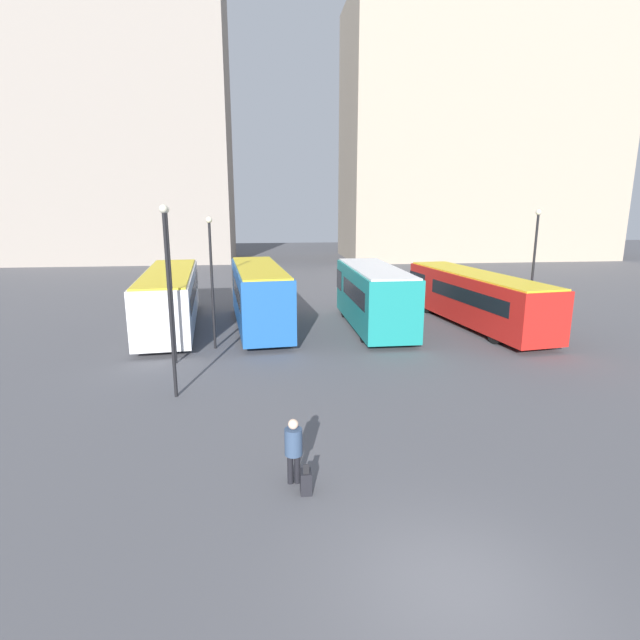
# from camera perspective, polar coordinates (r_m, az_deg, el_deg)

# --- Properties ---
(ground_plane) EXTENTS (160.00, 160.00, 0.00)m
(ground_plane) POSITION_cam_1_polar(r_m,az_deg,el_deg) (10.11, 15.25, -27.75)
(ground_plane) COLOR #56565B
(building_block_left) EXTENTS (25.95, 10.71, 34.41)m
(building_block_left) POSITION_cam_1_polar(r_m,az_deg,el_deg) (64.16, -22.99, 21.71)
(building_block_left) COLOR gray
(building_block_left) RESTS_ON ground_plane
(building_block_right) EXTENTS (31.86, 13.45, 29.16)m
(building_block_right) POSITION_cam_1_polar(r_m,az_deg,el_deg) (66.80, 17.58, 19.46)
(building_block_right) COLOR tan
(building_block_right) RESTS_ON ground_plane
(bus_0) EXTENTS (3.71, 11.93, 3.06)m
(bus_0) POSITION_cam_1_polar(r_m,az_deg,el_deg) (28.08, -16.77, 2.57)
(bus_0) COLOR silver
(bus_0) RESTS_ON ground_plane
(bus_1) EXTENTS (3.42, 10.07, 3.35)m
(bus_1) POSITION_cam_1_polar(r_m,az_deg,el_deg) (26.89, -6.98, 2.89)
(bus_1) COLOR #1E56A3
(bus_1) RESTS_ON ground_plane
(bus_2) EXTENTS (2.69, 9.05, 3.30)m
(bus_2) POSITION_cam_1_polar(r_m,az_deg,el_deg) (26.87, 6.13, 2.83)
(bus_2) COLOR #19847F
(bus_2) RESTS_ON ground_plane
(bus_3) EXTENTS (4.11, 11.89, 2.90)m
(bus_3) POSITION_cam_1_polar(r_m,az_deg,el_deg) (28.65, 17.25, 2.56)
(bus_3) COLOR red
(bus_3) RESTS_ON ground_plane
(traveler) EXTENTS (0.42, 0.42, 1.65)m
(traveler) POSITION_cam_1_polar(r_m,az_deg,el_deg) (12.17, -3.05, -14.13)
(traveler) COLOR black
(traveler) RESTS_ON ground_plane
(suitcase) EXTENTS (0.26, 0.36, 0.79)m
(suitcase) POSITION_cam_1_polar(r_m,az_deg,el_deg) (12.13, -1.63, -17.99)
(suitcase) COLOR black
(suitcase) RESTS_ON ground_plane
(lamp_post_0) EXTENTS (0.28, 0.28, 6.53)m
(lamp_post_0) POSITION_cam_1_polar(r_m,az_deg,el_deg) (17.30, -16.88, 3.37)
(lamp_post_0) COLOR black
(lamp_post_0) RESTS_ON ground_plane
(lamp_post_1) EXTENTS (0.28, 0.28, 6.47)m
(lamp_post_1) POSITION_cam_1_polar(r_m,az_deg,el_deg) (21.16, -16.76, 4.99)
(lamp_post_1) COLOR black
(lamp_post_1) RESTS_ON ground_plane
(lamp_post_2) EXTENTS (0.28, 0.28, 6.29)m
(lamp_post_2) POSITION_cam_1_polar(r_m,az_deg,el_deg) (27.26, 23.23, 5.99)
(lamp_post_2) COLOR black
(lamp_post_2) RESTS_ON ground_plane
(lamp_post_3) EXTENTS (0.28, 0.28, 6.01)m
(lamp_post_3) POSITION_cam_1_polar(r_m,az_deg,el_deg) (23.01, -12.29, 5.25)
(lamp_post_3) COLOR black
(lamp_post_3) RESTS_ON ground_plane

